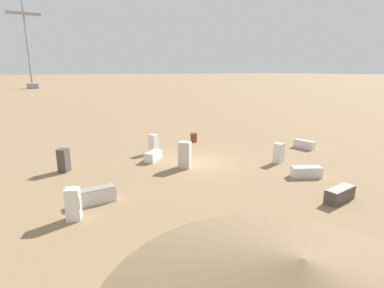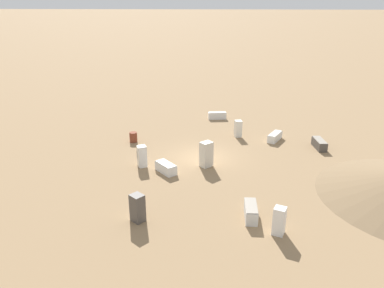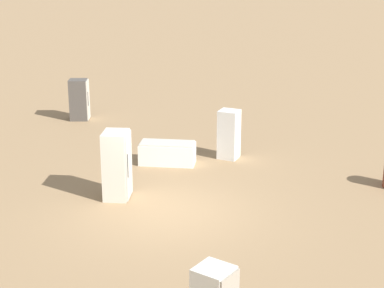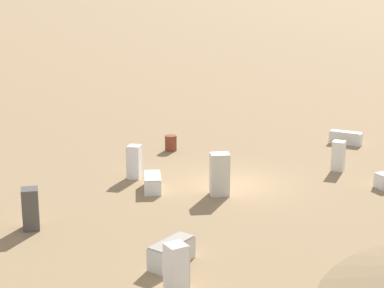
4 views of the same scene
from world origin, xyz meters
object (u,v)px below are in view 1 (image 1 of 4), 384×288
discarded_fridge_5 (340,194)px  rusty_barrel (194,138)px  discarded_fridge_3 (154,144)px  discarded_fridge_7 (306,172)px  power_pylon_0 (29,61)px  discarded_fridge_9 (98,195)px  discarded_fridge_1 (279,153)px  discarded_fridge_2 (64,160)px  discarded_fridge_8 (185,155)px  discarded_fridge_4 (304,144)px  discarded_fridge_6 (153,156)px  discarded_fridge_0 (73,204)px

discarded_fridge_5 → rusty_barrel: (-0.15, -14.97, 0.06)m
discarded_fridge_3 → discarded_fridge_7: 11.67m
power_pylon_0 → discarded_fridge_7: size_ratio=15.66×
discarded_fridge_7 → discarded_fridge_9: bearing=104.3°
discarded_fridge_7 → discarded_fridge_9: 12.52m
discarded_fridge_1 → discarded_fridge_2: discarded_fridge_2 is taller
power_pylon_0 → rusty_barrel: power_pylon_0 is taller
power_pylon_0 → discarded_fridge_1: 110.59m
discarded_fridge_7 → discarded_fridge_8: bearing=73.2°
discarded_fridge_4 → discarded_fridge_9: discarded_fridge_9 is taller
discarded_fridge_2 → discarded_fridge_8: (-7.29, 3.26, 0.14)m
discarded_fridge_9 → discarded_fridge_7: bearing=76.6°
discarded_fridge_7 → discarded_fridge_8: 7.91m
discarded_fridge_6 → discarded_fridge_8: 2.99m
discarded_fridge_5 → discarded_fridge_4: bearing=-47.4°
discarded_fridge_4 → discarded_fridge_6: discarded_fridge_4 is taller
power_pylon_0 → discarded_fridge_2: (3.23, 104.05, -8.88)m
discarded_fridge_0 → discarded_fridge_5: (-12.10, 4.75, -0.39)m
discarded_fridge_8 → discarded_fridge_4: bearing=43.0°
power_pylon_0 → rusty_barrel: size_ratio=37.68×
discarded_fridge_8 → discarded_fridge_1: bearing=25.1°
discarded_fridge_5 → discarded_fridge_8: 9.74m
discarded_fridge_1 → discarded_fridge_2: (13.70, -5.68, 0.06)m
discarded_fridge_4 → discarded_fridge_8: size_ratio=1.00×
discarded_fridge_3 → discarded_fridge_6: size_ratio=0.89×
discarded_fridge_5 → discarded_fridge_0: bearing=62.3°
rusty_barrel → discarded_fridge_5: bearing=89.4°
rusty_barrel → discarded_fridge_3: bearing=20.1°
power_pylon_0 → discarded_fridge_5: 116.74m
discarded_fridge_7 → rusty_barrel: (1.32, -11.68, 0.09)m
discarded_fridge_2 → discarded_fridge_9: 6.04m
rusty_barrel → power_pylon_0: bearing=-85.2°
discarded_fridge_4 → rusty_barrel: bearing=-52.4°
discarded_fridge_1 → discarded_fridge_3: size_ratio=0.93×
discarded_fridge_1 → discarded_fridge_9: bearing=-102.7°
discarded_fridge_7 → discarded_fridge_8: discarded_fridge_8 is taller
discarded_fridge_0 → discarded_fridge_3: size_ratio=0.97×
discarded_fridge_1 → discarded_fridge_2: 14.83m
discarded_fridge_3 → discarded_fridge_7: (-6.10, 9.93, -0.45)m
discarded_fridge_5 → discarded_fridge_6: discarded_fridge_5 is taller
discarded_fridge_5 → discarded_fridge_6: (5.46, -11.42, -0.02)m
discarded_fridge_0 → discarded_fridge_7: discarded_fridge_0 is taller
discarded_fridge_0 → discarded_fridge_5: size_ratio=0.75×
power_pylon_0 → rusty_barrel: 101.87m
power_pylon_0 → discarded_fridge_9: power_pylon_0 is taller
discarded_fridge_2 → discarded_fridge_4: (-18.69, 3.81, -0.43)m
discarded_fridge_6 → discarded_fridge_5: bearing=163.4°
discarded_fridge_6 → discarded_fridge_7: bearing=178.3°
discarded_fridge_3 → discarded_fridge_6: 2.03m
discarded_fridge_3 → discarded_fridge_4: size_ratio=0.85×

